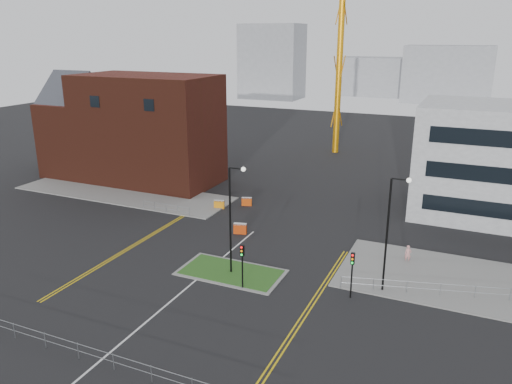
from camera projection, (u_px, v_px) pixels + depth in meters
ground at (155, 315)px, 35.05m from camera, size 200.00×200.00×0.00m
pavement_left at (123, 193)px, 61.93m from camera, size 28.00×8.00×0.12m
pavement_right at (496, 287)px, 38.74m from camera, size 24.00×10.00×0.12m
island_kerb at (231, 272)px, 41.24m from camera, size 8.60×4.60×0.08m
grass_island at (231, 272)px, 41.23m from camera, size 8.00×4.00×0.12m
brick_building at (130, 129)px, 66.27m from camera, size 24.20×10.07×14.24m
streetlamp_island at (233, 212)px, 39.53m from camera, size 1.46×0.36×9.18m
streetlamp_right_near at (391, 226)px, 36.64m from camera, size 1.46×0.36×9.18m
traffic_light_island at (242, 258)px, 37.94m from camera, size 0.28×0.33×3.65m
traffic_light_right at (352, 266)px, 36.60m from camera, size 0.28×0.33×3.65m
railing_front at (95, 353)px, 29.58m from camera, size 24.05×0.05×1.10m
railing_left at (166, 207)px, 54.76m from camera, size 6.05×0.05×1.10m
railing_right at (475, 290)px, 36.92m from camera, size 19.05×5.05×1.10m
centre_line at (170, 302)px, 36.79m from camera, size 0.15×30.00×0.01m
yellow_left_a at (137, 243)px, 47.24m from camera, size 0.12×24.00×0.01m
yellow_left_b at (139, 243)px, 47.12m from camera, size 0.12×24.00×0.01m
yellow_right_a at (310, 303)px, 36.61m from camera, size 0.12×20.00×0.01m
yellow_right_b at (314, 304)px, 36.49m from camera, size 0.12×20.00×0.01m
skyline_a at (272, 62)px, 151.81m from camera, size 18.00×12.00×22.00m
skyline_b at (447, 75)px, 142.13m from camera, size 24.00×12.00×16.00m
skyline_d at (389, 77)px, 158.40m from camera, size 30.00×12.00×12.00m
pedestrian at (408, 254)px, 42.99m from camera, size 0.62×0.47×1.53m
barrier_left at (219, 204)px, 56.38m from camera, size 1.22×0.71×0.97m
barrier_mid at (247, 201)px, 57.36m from camera, size 1.22×0.76×0.97m
barrier_right at (240, 228)px, 49.21m from camera, size 1.34×0.70×1.08m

